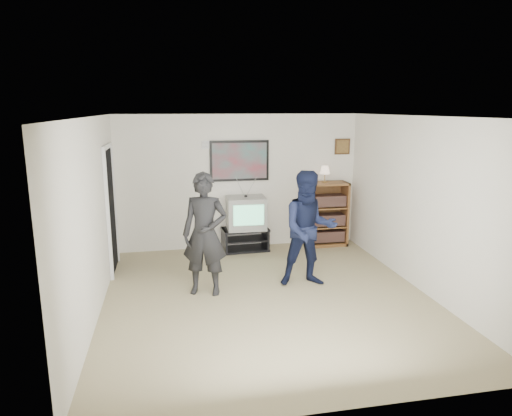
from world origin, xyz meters
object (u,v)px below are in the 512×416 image
object	(u,v)px
crt_television	(246,213)
person_short	(309,229)
bookshelf	(327,214)
media_stand	(245,239)
person_tall	(205,234)

from	to	relation	value
crt_television	person_short	world-z (taller)	person_short
bookshelf	person_short	bearing A→B (deg)	-116.96
person_short	bookshelf	bearing A→B (deg)	67.52
crt_television	bookshelf	xyz separation A→B (m)	(1.59, 0.05, -0.11)
bookshelf	media_stand	bearing A→B (deg)	-178.22
media_stand	person_tall	bearing A→B (deg)	-118.90
media_stand	person_tall	xyz separation A→B (m)	(-0.89, -1.87, 0.66)
crt_television	person_short	bearing A→B (deg)	-69.37
media_stand	person_tall	distance (m)	2.17
crt_television	person_tall	distance (m)	2.08
crt_television	person_short	xyz separation A→B (m)	(0.63, -1.85, 0.14)
bookshelf	person_short	xyz separation A→B (m)	(-0.96, -1.90, 0.25)
person_tall	person_short	bearing A→B (deg)	17.87
person_tall	crt_television	bearing A→B (deg)	81.09
crt_television	person_tall	xyz separation A→B (m)	(-0.91, -1.87, 0.15)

